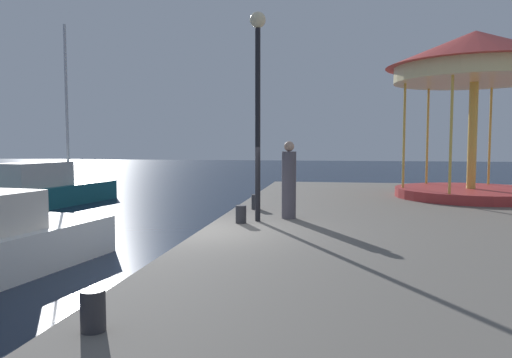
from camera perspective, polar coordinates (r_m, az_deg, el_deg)
The scene contains 8 objects.
ground_plane at distance 10.46m, azimuth -6.36°, elevation -10.18°, with size 120.00×120.00×0.00m, color #162338.
sailboat_teal at distance 21.73m, azimuth -23.32°, elevation -1.14°, with size 3.11×6.77×7.61m.
carousel at distance 17.55m, azimuth 24.09°, elevation 11.15°, with size 5.59×5.59×5.37m.
lamp_post_mid_promenade at distance 11.23m, azimuth 0.21°, elevation 11.32°, with size 0.36×0.36×4.71m.
bollard_north at distance 5.10m, azimuth -18.44°, elevation -14.33°, with size 0.24×0.24×0.40m, color #2D2D33.
bollard_south at distance 10.99m, azimuth -1.76°, elevation -4.13°, with size 0.24×0.24×0.40m, color #2D2D33.
bollard_center at distance 13.24m, azimuth -0.01°, elevation -2.68°, with size 0.24×0.24×0.40m, color #2D2D33.
person_far_corner at distance 11.63m, azimuth 3.85°, elevation -0.39°, with size 0.34×0.34×1.83m.
Camera 1 is at (2.75, -9.75, 2.61)m, focal length 34.38 mm.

